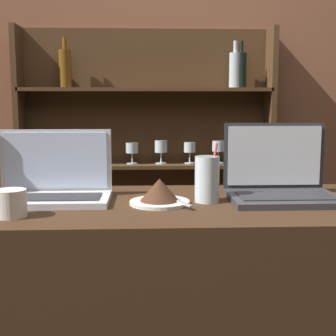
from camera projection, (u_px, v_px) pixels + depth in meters
back_wall at (155, 91)px, 2.70m from camera, size 7.00×0.06×2.70m
back_shelf at (148, 172)px, 2.69m from camera, size 1.42×0.18×1.70m
laptop_near at (53, 185)px, 1.42m from camera, size 0.35×0.20×0.21m
laptop_far at (280, 183)px, 1.44m from camera, size 0.33×0.25×0.23m
cake_plate at (160, 193)px, 1.37m from camera, size 0.18×0.18×0.08m
water_glass at (207, 179)px, 1.39m from camera, size 0.07×0.07×0.18m
coffee_cup at (11, 203)px, 1.21m from camera, size 0.08×0.08×0.07m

